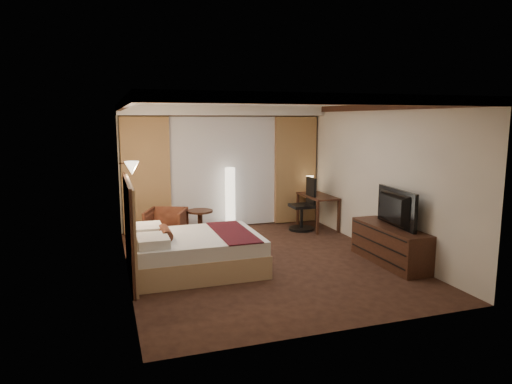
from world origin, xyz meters
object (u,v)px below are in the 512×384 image
object	(u,v)px
office_chair	(302,204)
desk	(317,212)
dresser	(390,245)
bed	(197,253)
side_table	(200,224)
television	(390,207)
floor_lamp	(230,198)
armchair	(166,224)

from	to	relation	value
office_chair	desk	bearing A→B (deg)	8.38
desk	office_chair	xyz separation A→B (m)	(-0.41, -0.05, 0.21)
dresser	bed	bearing A→B (deg)	168.08
side_table	television	xyz separation A→B (m)	(2.68, -2.67, 0.69)
television	floor_lamp	bearing A→B (deg)	36.86
desk	office_chair	size ratio (longest dim) A/B	0.98
office_chair	television	distance (m)	2.69
armchair	office_chair	xyz separation A→B (m)	(2.97, 0.12, 0.21)
armchair	floor_lamp	size ratio (longest dim) A/B	0.54
desk	office_chair	world-z (taller)	office_chair
bed	dresser	bearing A→B (deg)	-11.92
dresser	desk	bearing A→B (deg)	91.07
bed	armchair	world-z (taller)	armchair
bed	armchair	xyz separation A→B (m)	(-0.25, 1.83, 0.08)
side_table	television	distance (m)	3.84
armchair	television	size ratio (longest dim) A/B	0.64
bed	side_table	world-z (taller)	bed
side_table	dresser	bearing A→B (deg)	-44.49
television	desk	bearing A→B (deg)	6.30
bed	side_table	xyz separation A→B (m)	(0.47, 1.99, -0.01)
armchair	side_table	world-z (taller)	armchair
armchair	side_table	bearing A→B (deg)	35.37
side_table	desk	xyz separation A→B (m)	(2.66, 0.01, 0.09)
desk	floor_lamp	bearing A→B (deg)	165.29
desk	dresser	size ratio (longest dim) A/B	0.69
office_chair	dresser	size ratio (longest dim) A/B	0.70
side_table	office_chair	distance (m)	2.27
desk	television	xyz separation A→B (m)	(0.02, -2.67, 0.61)
bed	armchair	size ratio (longest dim) A/B	2.68
bed	floor_lamp	size ratio (longest dim) A/B	1.45
floor_lamp	television	world-z (taller)	floor_lamp
desk	dresser	xyz separation A→B (m)	(0.05, -2.67, -0.05)
floor_lamp	bed	bearing A→B (deg)	-116.54
desk	dresser	bearing A→B (deg)	-88.93
dresser	side_table	bearing A→B (deg)	135.51
side_table	armchair	bearing A→B (deg)	-167.22
television	bed	bearing A→B (deg)	83.84
side_table	desk	distance (m)	2.66
television	armchair	bearing A→B (deg)	59.45
dresser	armchair	bearing A→B (deg)	143.82
office_chair	armchair	bearing A→B (deg)	-176.31
dresser	television	world-z (taller)	television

